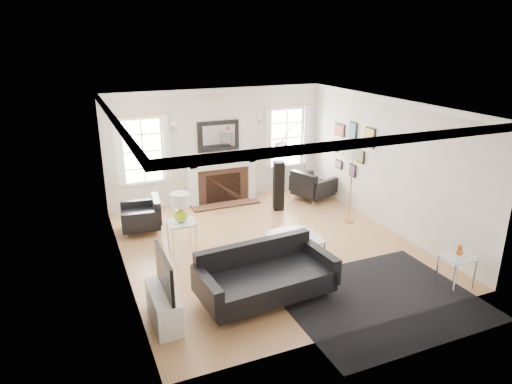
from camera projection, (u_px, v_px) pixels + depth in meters
name	position (u px, v px, depth m)	size (l,w,h in m)	color
floor	(268.00, 246.00, 9.10)	(6.00, 6.00, 0.00)	#A97347
back_wall	(218.00, 146.00, 11.25)	(5.50, 0.04, 2.80)	silver
front_wall	(363.00, 242.00, 6.03)	(5.50, 0.04, 2.80)	silver
left_wall	(119.00, 199.00, 7.62)	(0.04, 6.00, 2.80)	silver
right_wall	(387.00, 164.00, 9.66)	(0.04, 6.00, 2.80)	silver
ceiling	(269.00, 105.00, 8.18)	(5.50, 6.00, 0.02)	white
crown_molding	(269.00, 108.00, 8.20)	(5.50, 6.00, 0.12)	white
fireplace	(222.00, 181.00, 11.35)	(1.70, 0.69, 1.11)	white
mantel_mirror	(219.00, 136.00, 11.13)	(1.05, 0.07, 0.75)	black
window_left	(143.00, 151.00, 10.50)	(1.24, 0.15, 1.62)	white
window_right	(286.00, 138.00, 11.87)	(1.24, 0.15, 1.62)	white
gallery_wall	(351.00, 145.00, 10.73)	(0.04, 1.73, 1.29)	black
tv_unit	(164.00, 302.00, 6.61)	(0.35, 1.00, 1.09)	white
area_rug	(380.00, 300.00, 7.25)	(2.99, 2.49, 0.01)	black
sofa	(264.00, 277.00, 7.19)	(2.22, 1.15, 0.70)	black
armchair_left	(143.00, 216.00, 9.70)	(0.90, 0.98, 0.60)	black
armchair_right	(311.00, 186.00, 11.56)	(1.08, 1.14, 0.63)	black
coffee_table	(294.00, 238.00, 8.58)	(0.91, 0.91, 0.41)	silver
side_table_left	(181.00, 227.00, 8.80)	(0.53, 0.53, 0.59)	silver
nesting_table	(458.00, 263.00, 7.46)	(0.53, 0.44, 0.58)	silver
gourd_lamp	(180.00, 206.00, 8.66)	(0.36, 0.36, 0.58)	#AED51A
orange_vase	(460.00, 251.00, 7.39)	(0.12, 0.12, 0.18)	#B95017
arc_floor_lamp	(294.00, 160.00, 11.07)	(1.46, 1.35, 2.07)	white
stick_floor_lamp	(353.00, 155.00, 9.79)	(0.36, 0.36, 1.78)	#BF8342
speaker_tower	(279.00, 186.00, 10.83)	(0.24, 0.24, 1.19)	black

